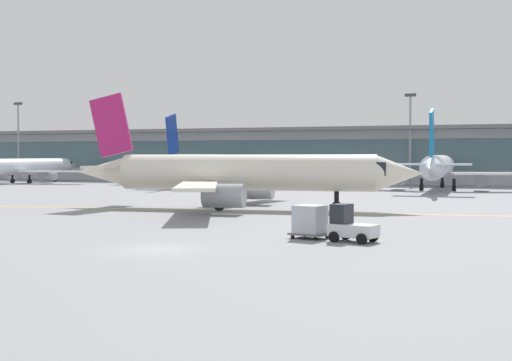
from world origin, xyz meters
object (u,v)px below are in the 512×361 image
Objects in this scene: taxiing_regional_jet at (242,174)px; gate_airplane_1 at (203,165)px; apron_light_mast_1 at (410,135)px; gate_airplane_0 at (26,167)px; gate_airplane_2 at (439,167)px; baggage_tug at (350,226)px; cargo_dolly_lead at (310,220)px; apron_light_mast_0 at (18,138)px.

gate_airplane_1 is at bearing 112.05° from taxiing_regional_jet.
gate_airplane_0 is at bearing -167.51° from apron_light_mast_1.
apron_light_mast_1 is at bearing 20.05° from gate_airplane_2.
taxiing_regional_jet is 11.22× the size of baggage_tug.
gate_airplane_1 is at bearing 134.07° from cargo_dolly_lead.
gate_airplane_1 reaches higher than gate_airplane_2.
taxiing_regional_jet is 85.27m from apron_light_mast_0.
gate_airplane_0 is 11.47× the size of cargo_dolly_lead.
gate_airplane_1 is 37.06m from gate_airplane_2.
apron_light_mast_1 is at bearing -74.33° from gate_airplane_1.
baggage_tug reaches higher than cargo_dolly_lead.
gate_airplane_0 is at bearing 87.63° from gate_airplane_2.
apron_light_mast_0 is at bearing 72.89° from gate_airplane_1.
gate_airplane_0 is 69.50m from gate_airplane_2.
gate_airplane_1 is (32.55, 2.21, 0.46)m from gate_airplane_0.
gate_airplane_2 is at bearing 65.24° from taxiing_regional_jet.
apron_light_mast_0 reaches higher than baggage_tug.
gate_airplane_2 reaches higher than cargo_dolly_lead.
cargo_dolly_lead is 74.69m from apron_light_mast_1.
apron_light_mast_1 reaches higher than taxiing_regional_jet.
gate_airplane_1 is 13.40× the size of cargo_dolly_lead.
gate_airplane_2 is (69.50, -0.65, 0.38)m from gate_airplane_0.
apron_light_mast_1 is (7.20, 55.16, 4.84)m from taxiing_regional_jet.
gate_airplane_0 is 65.33m from apron_light_mast_1.
gate_airplane_1 is 2.17× the size of apron_light_mast_0.
gate_airplane_2 reaches higher than baggage_tug.
gate_airplane_0 is 32.63m from gate_airplane_1.
gate_airplane_0 is 69.75m from taxiing_regional_jet.
gate_airplane_2 is at bearing -99.70° from gate_airplane_1.
baggage_tug is 1.18× the size of cargo_dolly_lead.
gate_airplane_1 is 71.81m from cargo_dolly_lead.
apron_light_mast_1 is (-7.05, 74.86, 7.14)m from baggage_tug.
gate_airplane_1 is 73.64m from baggage_tug.
taxiing_regional_jet is 2.19× the size of apron_light_mast_1.
gate_airplane_0 is at bearing -46.43° from apron_light_mast_0.
apron_light_mast_1 reaches higher than baggage_tug.
gate_airplane_2 is at bearing -68.12° from apron_light_mast_1.
apron_light_mast_0 is at bearing 152.20° from cargo_dolly_lead.
gate_airplane_2 is 2.11× the size of apron_light_mast_0.
gate_airplane_1 is 44.50m from apron_light_mast_0.
gate_airplane_0 is 1.85× the size of apron_light_mast_0.
gate_airplane_2 is at bearing 105.44° from baggage_tug.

